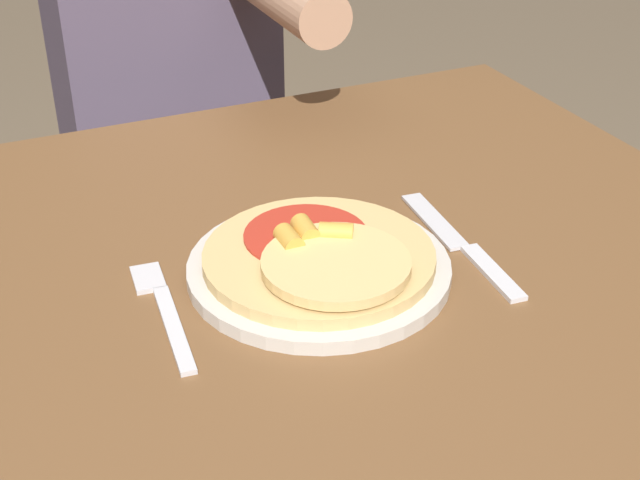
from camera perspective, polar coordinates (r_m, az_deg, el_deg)
dining_table at (r=0.92m, az=-0.94°, el=-8.67°), size 0.98×0.87×0.73m
plate at (r=0.85m, az=0.00°, el=-1.92°), size 0.25×0.25×0.01m
pizza at (r=0.83m, az=0.14°, el=-1.10°), size 0.22×0.22×0.04m
fork at (r=0.82m, az=-10.04°, el=-4.24°), size 0.03×0.18×0.00m
knife at (r=0.91m, az=9.05°, el=-0.31°), size 0.03×0.22×0.00m
person_diner at (r=1.47m, az=-9.79°, el=10.47°), size 0.33×0.52×1.20m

